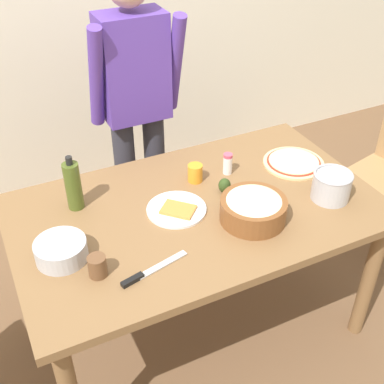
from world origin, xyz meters
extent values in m
plane|color=brown|center=(0.00, 0.00, 0.00)|extent=(8.00, 8.00, 0.00)
cube|color=brown|center=(0.00, 0.00, 0.74)|extent=(1.60, 0.96, 0.04)
cylinder|color=brown|center=(0.72, -0.40, 0.36)|extent=(0.07, 0.07, 0.72)
cylinder|color=brown|center=(-0.72, 0.40, 0.36)|extent=(0.07, 0.07, 0.72)
cylinder|color=brown|center=(0.72, 0.40, 0.36)|extent=(0.07, 0.07, 0.72)
cylinder|color=#2D2D38|center=(-0.08, 0.76, 0.42)|extent=(0.12, 0.12, 0.85)
cylinder|color=#2D2D38|center=(0.10, 0.76, 0.42)|extent=(0.12, 0.12, 0.85)
cube|color=#56389E|center=(0.01, 0.76, 1.12)|extent=(0.34, 0.20, 0.55)
cylinder|color=#56389E|center=(-0.20, 0.71, 1.12)|extent=(0.07, 0.21, 0.55)
cylinder|color=#56389E|center=(0.22, 0.71, 1.12)|extent=(0.07, 0.21, 0.55)
cylinder|color=#A37A4C|center=(1.05, 0.21, 0.23)|extent=(0.04, 0.04, 0.45)
cylinder|color=#A37A4C|center=(1.12, -0.12, 0.23)|extent=(0.04, 0.04, 0.45)
cylinder|color=#A37A4C|center=(1.38, 0.29, 0.23)|extent=(0.04, 0.04, 0.45)
cylinder|color=beige|center=(0.59, 0.11, 0.77)|extent=(0.30, 0.30, 0.01)
cylinder|color=#B22D1E|center=(0.59, 0.11, 0.77)|extent=(0.26, 0.26, 0.00)
cylinder|color=beige|center=(0.59, 0.11, 0.78)|extent=(0.25, 0.25, 0.00)
cylinder|color=white|center=(-0.09, 0.02, 0.77)|extent=(0.26, 0.26, 0.01)
cube|color=#CC8438|center=(-0.09, 0.00, 0.78)|extent=(0.17, 0.17, 0.01)
cylinder|color=brown|center=(0.17, -0.18, 0.81)|extent=(0.28, 0.28, 0.10)
ellipsoid|color=beige|center=(0.17, -0.18, 0.85)|extent=(0.25, 0.25, 0.05)
cylinder|color=#B7B7BC|center=(-0.61, -0.06, 0.80)|extent=(0.20, 0.20, 0.08)
cylinder|color=#47561E|center=(-0.47, 0.23, 0.87)|extent=(0.07, 0.07, 0.22)
cylinder|color=black|center=(-0.47, 0.23, 1.00)|extent=(0.03, 0.03, 0.04)
cylinder|color=#B7B7BC|center=(0.57, -0.20, 0.82)|extent=(0.17, 0.17, 0.12)
torus|color=#A5A5AD|center=(0.57, -0.20, 0.88)|extent=(0.17, 0.17, 0.01)
cylinder|color=orange|center=(0.08, 0.19, 0.80)|extent=(0.07, 0.07, 0.08)
cylinder|color=brown|center=(-0.51, -0.21, 0.80)|extent=(0.07, 0.07, 0.08)
cylinder|color=white|center=(0.25, 0.18, 0.81)|extent=(0.04, 0.04, 0.09)
cylinder|color=#D84C66|center=(0.25, 0.18, 0.86)|extent=(0.04, 0.04, 0.02)
cube|color=silver|center=(-0.28, -0.27, 0.76)|extent=(0.22, 0.08, 0.01)
cube|color=black|center=(-0.41, -0.30, 0.77)|extent=(0.09, 0.04, 0.02)
ellipsoid|color=#2D4219|center=(0.16, 0.05, 0.80)|extent=(0.06, 0.06, 0.07)
camera|label=1|loc=(-0.78, -1.55, 2.09)|focal=46.75mm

